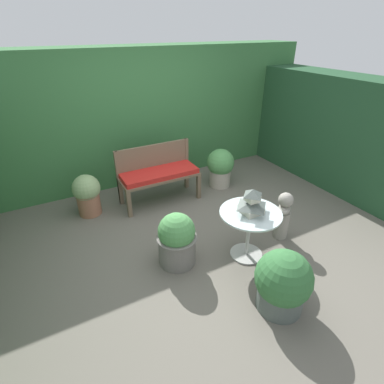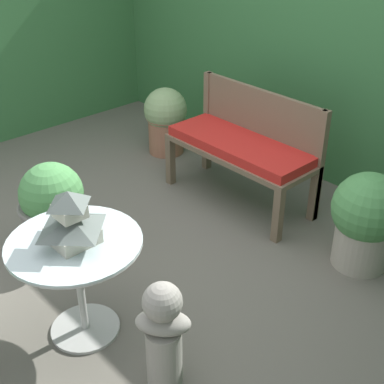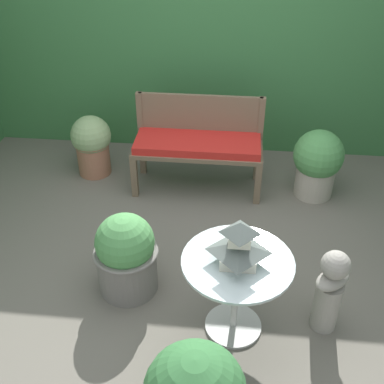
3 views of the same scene
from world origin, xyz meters
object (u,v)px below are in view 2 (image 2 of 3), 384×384
at_px(garden_bench, 240,150).
at_px(potted_plant_bench_left, 366,219).
at_px(potted_plant_bench_right, 166,119).
at_px(potted_plant_table_far, 54,209).
at_px(pagoda_birdhouse, 71,221).
at_px(garden_bust, 164,337).
at_px(patio_table, 77,262).

relative_size(garden_bench, potted_plant_bench_left, 1.82).
distance_m(garden_bench, potted_plant_bench_right, 1.11).
bearing_deg(potted_plant_table_far, potted_plant_bench_right, 113.76).
height_order(pagoda_birdhouse, potted_plant_table_far, pagoda_birdhouse).
height_order(pagoda_birdhouse, potted_plant_bench_right, pagoda_birdhouse).
bearing_deg(garden_bust, potted_plant_bench_left, 45.49).
bearing_deg(pagoda_birdhouse, potted_plant_table_far, 159.54).
xyz_separation_m(garden_bench, garden_bust, (1.04, -1.64, -0.10)).
height_order(garden_bench, garden_bust, garden_bust).
bearing_deg(potted_plant_bench_right, garden_bench, -8.43).
relative_size(potted_plant_table_far, potted_plant_bench_right, 1.05).
xyz_separation_m(garden_bench, potted_plant_table_far, (-0.39, -1.42, -0.12)).
distance_m(garden_bust, potted_plant_bench_right, 2.79).
bearing_deg(potted_plant_bench_left, potted_plant_table_far, -137.14).
relative_size(potted_plant_bench_left, potted_plant_bench_right, 1.07).
distance_m(pagoda_birdhouse, potted_plant_bench_left, 1.90).
bearing_deg(garden_bench, patio_table, -76.47).
bearing_deg(patio_table, potted_plant_bench_left, 67.26).
height_order(garden_bench, potted_plant_bench_right, potted_plant_bench_right).
bearing_deg(potted_plant_table_far, potted_plant_bench_left, 42.86).
xyz_separation_m(potted_plant_bench_left, potted_plant_bench_right, (-2.22, 0.17, -0.02)).
height_order(patio_table, garden_bust, garden_bust).
bearing_deg(patio_table, potted_plant_table_far, 159.54).
xyz_separation_m(pagoda_birdhouse, potted_plant_bench_right, (-1.50, 1.88, -0.42)).
height_order(garden_bust, potted_plant_bench_right, garden_bust).
distance_m(garden_bust, potted_plant_table_far, 1.45).
height_order(potted_plant_table_far, potted_plant_bench_left, potted_plant_bench_left).
distance_m(pagoda_birdhouse, potted_plant_bench_right, 2.45).
bearing_deg(potted_plant_bench_left, potted_plant_bench_right, 175.74).
bearing_deg(patio_table, garden_bench, 103.53).
distance_m(garden_bench, potted_plant_table_far, 1.48).
xyz_separation_m(patio_table, potted_plant_bench_right, (-1.50, 1.88, -0.16)).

